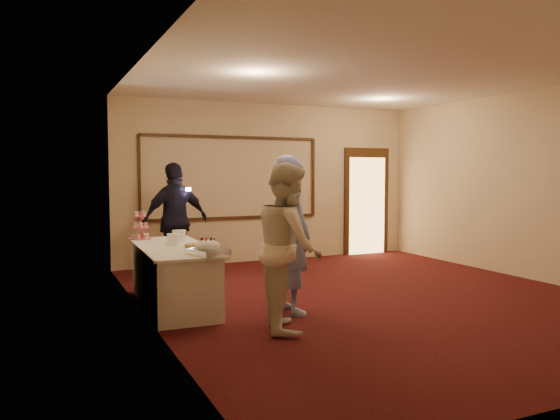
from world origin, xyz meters
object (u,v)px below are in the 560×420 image
object	(u,v)px
pavlova_tray	(208,248)
plate_stack_b	(179,236)
buffet_table	(174,276)
woman	(289,246)
man	(290,234)
plate_stack_a	(174,239)
tart	(193,246)
guest	(176,220)
cupcake_stand	(141,228)

from	to	relation	value
pavlova_tray	plate_stack_b	size ratio (longest dim) A/B	2.75
buffet_table	woman	bearing A→B (deg)	-58.55
plate_stack_b	woman	xyz separation A→B (m)	(0.74, -1.88, 0.05)
man	pavlova_tray	bearing A→B (deg)	84.00
man	woman	world-z (taller)	man
plate_stack_a	woman	world-z (taller)	woman
tart	guest	bearing A→B (deg)	82.43
guest	woman	bearing A→B (deg)	86.61
pavlova_tray	plate_stack_b	bearing A→B (deg)	91.25
cupcake_stand	man	distance (m)	2.30
guest	plate_stack_b	bearing A→B (deg)	67.40
pavlova_tray	guest	world-z (taller)	guest
guest	man	bearing A→B (deg)	94.48
pavlova_tray	man	size ratio (longest dim) A/B	0.27
plate_stack_b	woman	world-z (taller)	woman
plate_stack_a	tart	xyz separation A→B (m)	(0.16, -0.36, -0.05)
buffet_table	pavlova_tray	xyz separation A→B (m)	(0.20, -0.85, 0.46)
pavlova_tray	woman	size ratio (longest dim) A/B	0.29
pavlova_tray	plate_stack_b	xyz separation A→B (m)	(-0.03, 1.24, 0.00)
plate_stack_b	man	size ratio (longest dim) A/B	0.10
plate_stack_a	guest	bearing A→B (deg)	75.82
woman	guest	world-z (taller)	guest
plate_stack_b	woman	size ratio (longest dim) A/B	0.10
buffet_table	cupcake_stand	distance (m)	1.07
buffet_table	woman	world-z (taller)	woman
buffet_table	guest	xyz separation A→B (m)	(0.47, 1.84, 0.54)
man	guest	xyz separation A→B (m)	(-0.75, 2.72, -0.02)
pavlova_tray	cupcake_stand	size ratio (longest dim) A/B	1.21
pavlova_tray	plate_stack_a	xyz separation A→B (m)	(-0.17, 0.95, -0.00)
plate_stack_a	guest	distance (m)	1.81
buffet_table	plate_stack_a	world-z (taller)	plate_stack_a
cupcake_stand	plate_stack_a	bearing A→B (deg)	-71.00
woman	plate_stack_a	bearing A→B (deg)	46.59
plate_stack_a	plate_stack_b	distance (m)	0.32
tart	man	world-z (taller)	man
buffet_table	tart	bearing A→B (deg)	-53.74
guest	plate_stack_a	bearing A→B (deg)	64.91
plate_stack_b	tart	xyz separation A→B (m)	(0.02, -0.65, -0.05)
buffet_table	woman	size ratio (longest dim) A/B	1.21
cupcake_stand	plate_stack_a	world-z (taller)	cupcake_stand
buffet_table	plate_stack_b	size ratio (longest dim) A/B	11.61
cupcake_stand	buffet_table	bearing A→B (deg)	-74.60
cupcake_stand	tart	xyz separation A→B (m)	(0.44, -1.16, -0.13)
tart	cupcake_stand	bearing A→B (deg)	110.76
buffet_table	cupcake_stand	world-z (taller)	cupcake_stand
pavlova_tray	tart	xyz separation A→B (m)	(-0.00, 0.59, -0.05)
plate_stack_a	plate_stack_b	xyz separation A→B (m)	(0.14, 0.29, 0.01)
buffet_table	plate_stack_a	bearing A→B (deg)	72.60
tart	man	size ratio (longest dim) A/B	0.13
man	plate_stack_b	bearing A→B (deg)	35.19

